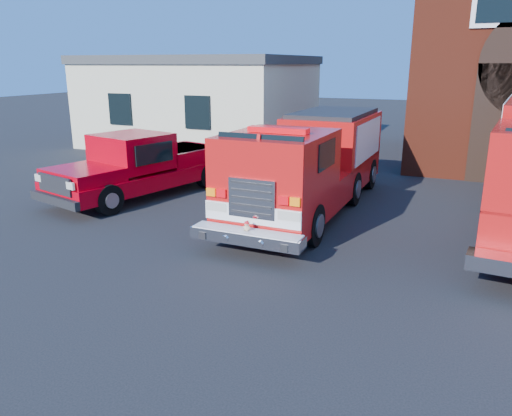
% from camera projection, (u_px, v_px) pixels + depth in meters
% --- Properties ---
extents(ground, '(100.00, 100.00, 0.00)m').
position_uv_depth(ground, '(277.00, 250.00, 11.09)').
color(ground, black).
rests_on(ground, ground).
extents(side_building, '(10.20, 8.20, 4.35)m').
position_uv_depth(side_building, '(202.00, 100.00, 25.34)').
color(side_building, beige).
rests_on(side_building, ground).
extents(fire_engine, '(2.57, 8.52, 2.61)m').
position_uv_depth(fire_engine, '(312.00, 162.00, 13.89)').
color(fire_engine, black).
rests_on(fire_engine, ground).
extents(pickup_truck, '(3.60, 6.34, 1.96)m').
position_uv_depth(pickup_truck, '(141.00, 166.00, 15.46)').
color(pickup_truck, black).
rests_on(pickup_truck, ground).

